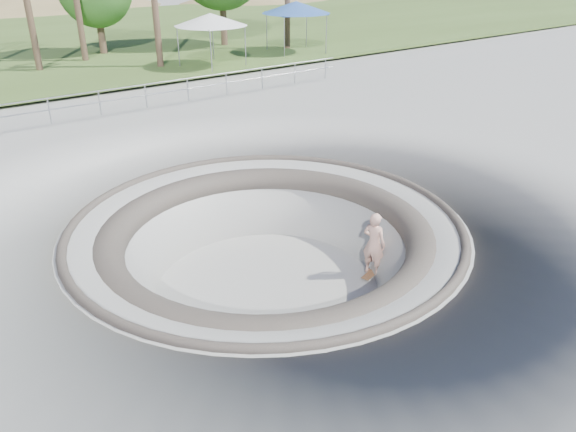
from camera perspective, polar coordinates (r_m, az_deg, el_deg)
name	(u,v)px	position (r m, az deg, el deg)	size (l,w,h in m)	color
ground	(266,224)	(14.53, -2.25, -0.80)	(180.00, 180.00, 0.00)	gray
skate_bowl	(267,284)	(15.44, -2.13, -6.88)	(14.00, 14.00, 4.10)	gray
safety_railing	(100,103)	(24.60, -18.58, 10.84)	(25.00, 0.06, 1.03)	gray
skateboard	(372,273)	(16.07, 8.51, -5.77)	(0.85, 0.45, 0.08)	brown
skater	(374,244)	(15.60, 8.73, -2.81)	(0.68, 0.44, 1.86)	#D7A08B
canopy_white	(210,20)	(33.10, -7.88, 19.14)	(5.47, 5.47, 2.85)	gray
canopy_blue	(296,7)	(37.46, 0.83, 20.42)	(5.93, 5.93, 3.07)	gray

